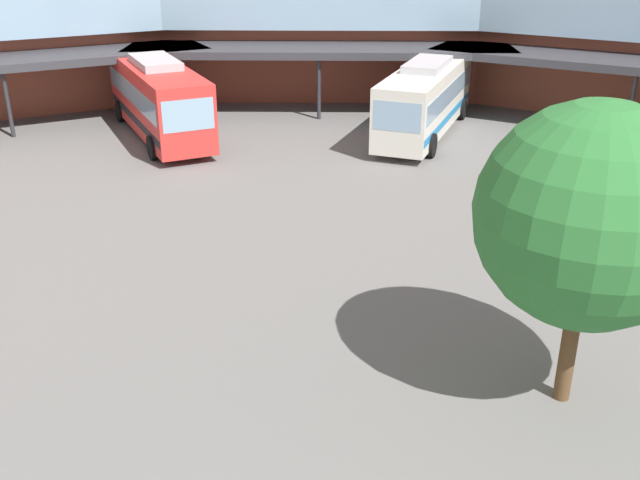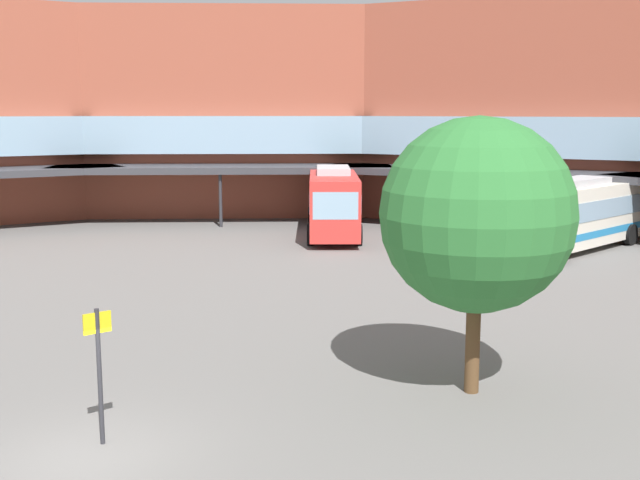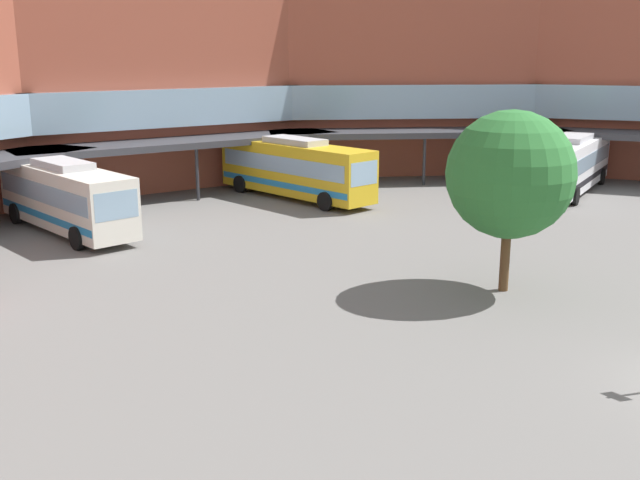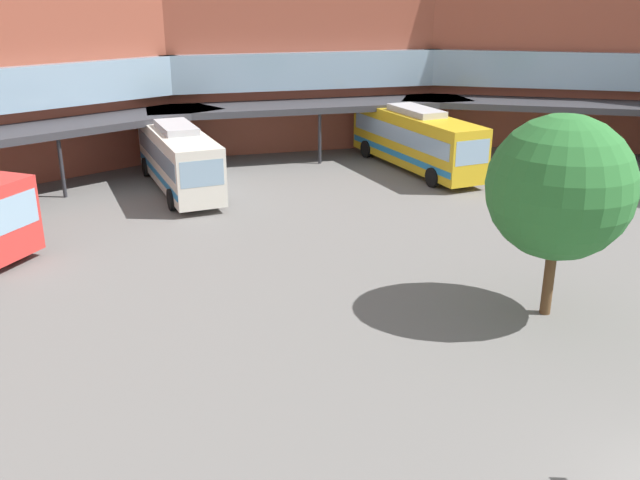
% 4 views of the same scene
% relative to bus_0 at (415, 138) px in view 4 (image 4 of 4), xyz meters
% --- Properties ---
extents(station_building, '(84.49, 48.67, 13.44)m').
position_rel_bus_0_xyz_m(station_building, '(-18.23, -0.83, 4.58)').
color(station_building, '#9E4C38').
rests_on(station_building, ground).
extents(bus_0, '(6.05, 11.75, 3.75)m').
position_rel_bus_0_xyz_m(bus_0, '(0.00, 0.00, 0.00)').
color(bus_0, gold).
rests_on(bus_0, ground).
extents(bus_2, '(5.88, 10.82, 3.63)m').
position_rel_bus_0_xyz_m(bus_2, '(-12.95, 5.86, -0.06)').
color(bus_2, silver).
rests_on(bus_2, ground).
extents(plaza_tree, '(4.74, 4.74, 6.83)m').
position_rel_bus_0_xyz_m(plaza_tree, '(-12.23, -15.94, 2.55)').
color(plaza_tree, brown).
rests_on(plaza_tree, ground).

